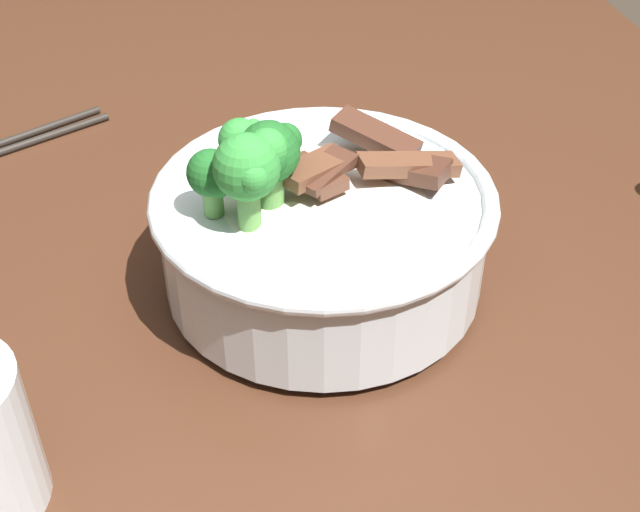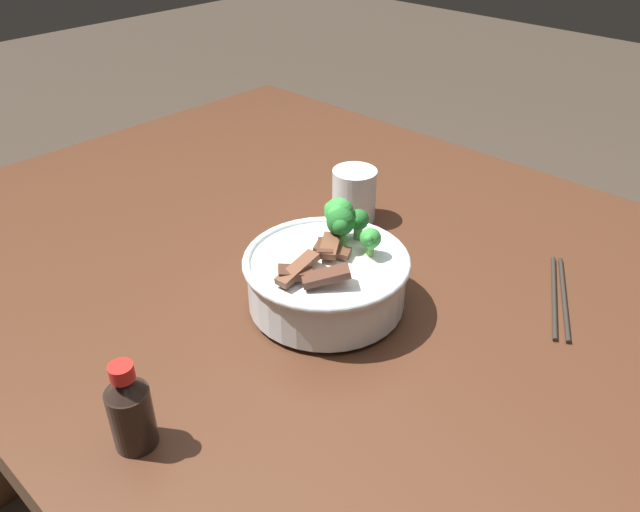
{
  "view_description": "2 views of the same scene",
  "coord_description": "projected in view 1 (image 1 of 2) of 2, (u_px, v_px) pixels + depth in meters",
  "views": [
    {
      "loc": [
        0.4,
        0.0,
        1.19
      ],
      "look_at": [
        -0.06,
        0.09,
        0.82
      ],
      "focal_mm": 48.23,
      "sensor_mm": 36.0,
      "label": 1
    },
    {
      "loc": [
        -0.58,
        0.64,
        1.35
      ],
      "look_at": [
        -0.06,
        0.09,
        0.85
      ],
      "focal_mm": 35.42,
      "sensor_mm": 36.0,
      "label": 2
    }
  ],
  "objects": [
    {
      "name": "rice_bowl",
      "position": [
        315.0,
        226.0,
        0.6
      ],
      "size": [
        0.24,
        0.24,
        0.15
      ],
      "color": "silver",
      "rests_on": "dining_table"
    },
    {
      "name": "dining_table",
      "position": [
        206.0,
        467.0,
        0.62
      ],
      "size": [
        1.51,
        1.1,
        0.78
      ],
      "color": "#472819",
      "rests_on": "ground"
    }
  ]
}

